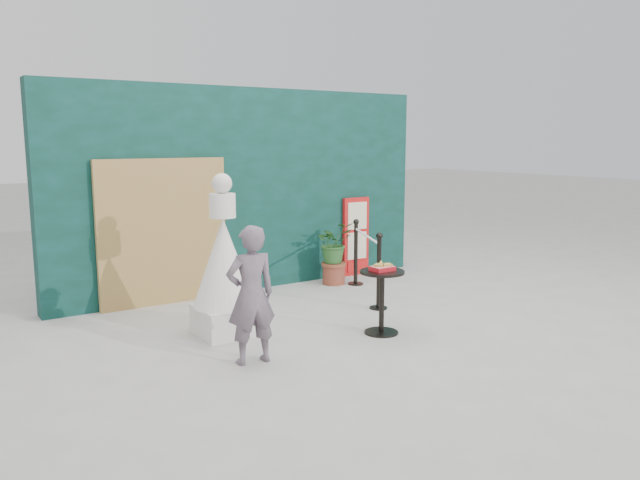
{
  "coord_description": "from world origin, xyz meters",
  "views": [
    {
      "loc": [
        -4.31,
        -5.22,
        2.26
      ],
      "look_at": [
        0.0,
        1.2,
        1.0
      ],
      "focal_mm": 35.0,
      "sensor_mm": 36.0,
      "label": 1
    }
  ],
  "objects": [
    {
      "name": "bamboo_fence",
      "position": [
        -1.4,
        2.94,
        1.0
      ],
      "size": [
        1.8,
        0.08,
        2.0
      ],
      "primitive_type": "cube",
      "color": "tan",
      "rests_on": "ground"
    },
    {
      "name": "stanchion_barrier",
      "position": [
        1.17,
        1.74,
        0.49
      ],
      "size": [
        0.84,
        1.54,
        1.03
      ],
      "color": "black",
      "rests_on": "ground"
    },
    {
      "name": "menu_board",
      "position": [
        1.9,
        2.95,
        0.65
      ],
      "size": [
        0.5,
        0.07,
        1.3
      ],
      "color": "red",
      "rests_on": "ground"
    },
    {
      "name": "food_basket",
      "position": [
        0.22,
        0.24,
        0.79
      ],
      "size": [
        0.26,
        0.19,
        0.11
      ],
      "color": "red",
      "rests_on": "cafe_table"
    },
    {
      "name": "ground",
      "position": [
        0.0,
        0.0,
        0.0
      ],
      "size": [
        60.0,
        60.0,
        0.0
      ],
      "primitive_type": "plane",
      "color": "#ADAAA5",
      "rests_on": "ground"
    },
    {
      "name": "statue",
      "position": [
        -1.32,
        1.22,
        0.77
      ],
      "size": [
        0.73,
        0.73,
        1.88
      ],
      "color": "silver",
      "rests_on": "ground"
    },
    {
      "name": "back_wall",
      "position": [
        0.0,
        3.15,
        1.5
      ],
      "size": [
        6.0,
        0.3,
        3.0
      ],
      "primitive_type": "cube",
      "color": "#0A2E22",
      "rests_on": "ground"
    },
    {
      "name": "woman",
      "position": [
        -1.5,
        0.22,
        0.71
      ],
      "size": [
        0.55,
        0.38,
        1.42
      ],
      "primitive_type": "imported",
      "rotation": [
        0.0,
        0.0,
        3.05
      ],
      "color": "slate",
      "rests_on": "ground"
    },
    {
      "name": "cafe_table",
      "position": [
        0.22,
        0.24,
        0.5
      ],
      "size": [
        0.52,
        0.52,
        0.75
      ],
      "color": "black",
      "rests_on": "ground"
    },
    {
      "name": "planter",
      "position": [
        1.21,
        2.61,
        0.57
      ],
      "size": [
        0.58,
        0.5,
        0.98
      ],
      "color": "brown",
      "rests_on": "ground"
    }
  ]
}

